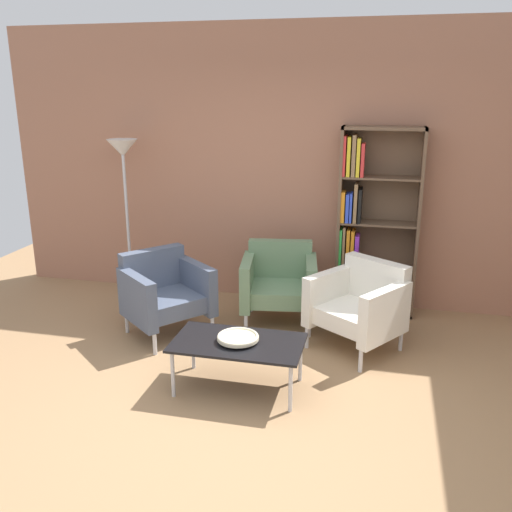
# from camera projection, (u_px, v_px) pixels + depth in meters

# --- Properties ---
(ground_plane) EXTENTS (8.32, 8.32, 0.00)m
(ground_plane) POSITION_uv_depth(u_px,v_px,m) (232.00, 416.00, 3.99)
(ground_plane) COLOR #9E7751
(brick_back_panel) EXTENTS (6.40, 0.12, 2.90)m
(brick_back_panel) POSITION_uv_depth(u_px,v_px,m) (293.00, 167.00, 5.86)
(brick_back_panel) COLOR #A87056
(brick_back_panel) RESTS_ON ground_plane
(bookshelf_tall) EXTENTS (0.80, 0.30, 1.90)m
(bookshelf_tall) POSITION_uv_depth(u_px,v_px,m) (369.00, 224.00, 5.63)
(bookshelf_tall) COLOR brown
(bookshelf_tall) RESTS_ON ground_plane
(coffee_table_low) EXTENTS (1.00, 0.56, 0.40)m
(coffee_table_low) POSITION_uv_depth(u_px,v_px,m) (238.00, 345.00, 4.25)
(coffee_table_low) COLOR black
(coffee_table_low) RESTS_ON ground_plane
(decorative_bowl) EXTENTS (0.32, 0.32, 0.05)m
(decorative_bowl) POSITION_uv_depth(u_px,v_px,m) (238.00, 337.00, 4.23)
(decorative_bowl) COLOR beige
(decorative_bowl) RESTS_ON coffee_table_low
(armchair_by_bookshelf) EXTENTS (0.94, 0.93, 0.78)m
(armchair_by_bookshelf) POSITION_uv_depth(u_px,v_px,m) (360.00, 304.00, 4.93)
(armchair_by_bookshelf) COLOR white
(armchair_by_bookshelf) RESTS_ON ground_plane
(armchair_corner_red) EXTENTS (0.94, 0.95, 0.78)m
(armchair_corner_red) POSITION_uv_depth(u_px,v_px,m) (164.00, 292.00, 5.23)
(armchair_corner_red) COLOR #4C566B
(armchair_corner_red) RESTS_ON ground_plane
(armchair_spare_guest) EXTENTS (0.81, 0.76, 0.78)m
(armchair_spare_guest) POSITION_uv_depth(u_px,v_px,m) (279.00, 282.00, 5.49)
(armchair_spare_guest) COLOR slate
(armchair_spare_guest) RESTS_ON ground_plane
(floor_lamp_torchiere) EXTENTS (0.32, 0.32, 1.74)m
(floor_lamp_torchiere) POSITION_uv_depth(u_px,v_px,m) (124.00, 167.00, 5.87)
(floor_lamp_torchiere) COLOR silver
(floor_lamp_torchiere) RESTS_ON ground_plane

